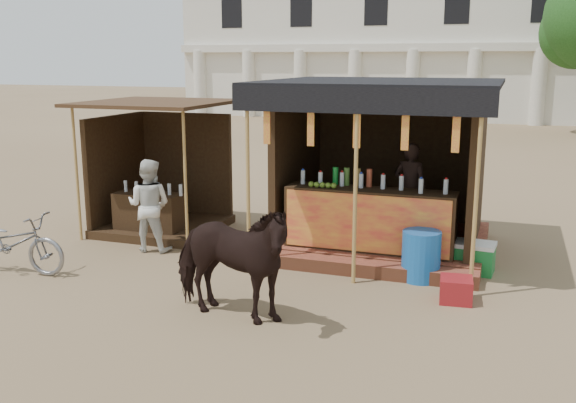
{
  "coord_description": "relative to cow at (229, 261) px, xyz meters",
  "views": [
    {
      "loc": [
        2.98,
        -6.9,
        3.1
      ],
      "look_at": [
        0.0,
        1.6,
        1.1
      ],
      "focal_mm": 40.0,
      "sensor_mm": 36.0,
      "label": 1
    }
  ],
  "objects": [
    {
      "name": "cow",
      "position": [
        0.0,
        0.0,
        0.0
      ],
      "size": [
        1.84,
        1.03,
        1.48
      ],
      "primitive_type": "imported",
      "rotation": [
        0.0,
        0.0,
        1.44
      ],
      "color": "black",
      "rests_on": "ground"
    },
    {
      "name": "bystander",
      "position": [
        -2.45,
        2.21,
        0.02
      ],
      "size": [
        0.8,
        0.66,
        1.53
      ],
      "primitive_type": "imported",
      "rotation": [
        0.0,
        0.0,
        3.26
      ],
      "color": "silver",
      "rests_on": "ground"
    },
    {
      "name": "blue_barrel",
      "position": [
        1.98,
        2.21,
        -0.38
      ],
      "size": [
        0.65,
        0.65,
        0.72
      ],
      "primitive_type": "cylinder",
      "rotation": [
        0.0,
        0.0,
        -0.2
      ],
      "color": "#175BAE",
      "rests_on": "ground"
    },
    {
      "name": "cooler",
      "position": [
        2.66,
        2.81,
        -0.51
      ],
      "size": [
        0.67,
        0.49,
        0.46
      ],
      "color": "#1C7E34",
      "rests_on": "ground"
    },
    {
      "name": "secondary_stall",
      "position": [
        -3.06,
        3.45,
        0.11
      ],
      "size": [
        2.4,
        2.4,
        2.38
      ],
      "color": "#332412",
      "rests_on": "ground"
    },
    {
      "name": "ground",
      "position": [
        0.11,
        0.21,
        -0.74
      ],
      "size": [
        120.0,
        120.0,
        0.0
      ],
      "primitive_type": "plane",
      "color": "#846B4C",
      "rests_on": "ground"
    },
    {
      "name": "red_crate",
      "position": [
        2.54,
        1.51,
        -0.58
      ],
      "size": [
        0.45,
        0.45,
        0.32
      ],
      "primitive_type": "cube",
      "rotation": [
        0.0,
        0.0,
        0.1
      ],
      "color": "maroon",
      "rests_on": "ground"
    },
    {
      "name": "motorbike",
      "position": [
        -3.76,
        0.54,
        -0.29
      ],
      "size": [
        1.77,
        0.76,
        0.9
      ],
      "primitive_type": "imported",
      "rotation": [
        0.0,
        0.0,
        1.67
      ],
      "color": "gray",
      "rests_on": "ground"
    },
    {
      "name": "background_building",
      "position": [
        -1.89,
        30.16,
        3.24
      ],
      "size": [
        26.0,
        7.45,
        8.18
      ],
      "color": "silver",
      "rests_on": "ground"
    },
    {
      "name": "main_stall",
      "position": [
        1.13,
        3.57,
        0.28
      ],
      "size": [
        3.6,
        3.61,
        2.78
      ],
      "color": "#995032",
      "rests_on": "ground"
    }
  ]
}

